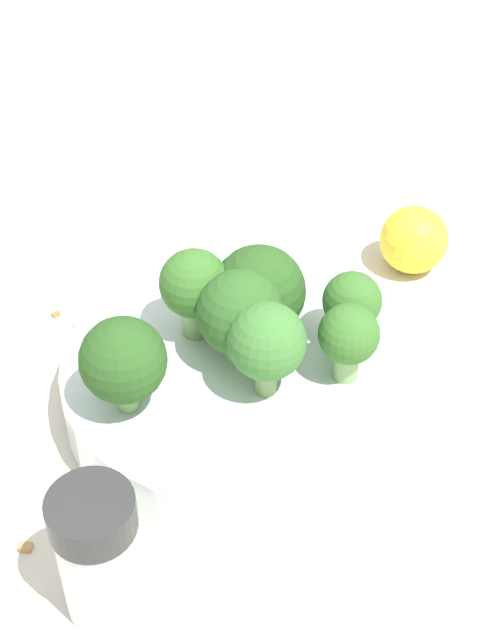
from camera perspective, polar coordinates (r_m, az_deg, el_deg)
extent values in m
plane|color=beige|center=(0.56, 0.00, -5.43)|extent=(3.00, 3.00, 0.00)
cylinder|color=silver|center=(0.54, 0.00, -4.00)|extent=(0.21, 0.21, 0.04)
cylinder|color=#8EB770|center=(0.54, 1.19, 0.23)|extent=(0.02, 0.02, 0.02)
sphere|color=#28511E|center=(0.53, 1.22, 1.86)|extent=(0.06, 0.06, 0.06)
cylinder|color=#84AD66|center=(0.52, 6.84, -2.39)|extent=(0.02, 0.02, 0.03)
sphere|color=#386B28|center=(0.50, 7.01, -0.79)|extent=(0.04, 0.04, 0.04)
cylinder|color=#7A9E5B|center=(0.50, -7.28, -4.40)|extent=(0.01, 0.01, 0.03)
sphere|color=#28511E|center=(0.48, -7.50, -2.56)|extent=(0.05, 0.05, 0.05)
cylinder|color=#84AD66|center=(0.52, 0.23, -1.52)|extent=(0.02, 0.02, 0.03)
sphere|color=#2D5B23|center=(0.50, 0.23, 0.36)|extent=(0.05, 0.05, 0.05)
cylinder|color=#7A9E5B|center=(0.54, -2.88, 0.47)|extent=(0.02, 0.02, 0.03)
sphere|color=#386B28|center=(0.52, -2.96, 2.36)|extent=(0.04, 0.04, 0.04)
cylinder|color=#7A9E5B|center=(0.54, 7.03, -0.25)|extent=(0.02, 0.02, 0.02)
sphere|color=#386B28|center=(0.53, 7.19, 1.23)|extent=(0.04, 0.04, 0.04)
cylinder|color=#7A9E5B|center=(0.50, 1.68, -3.30)|extent=(0.02, 0.02, 0.03)
sphere|color=#3D7533|center=(0.49, 1.73, -1.37)|extent=(0.04, 0.04, 0.04)
cylinder|color=silver|center=(0.45, -8.90, -15.30)|extent=(0.04, 0.04, 0.06)
cylinder|color=#2D2D2D|center=(0.42, -9.50, -12.16)|extent=(0.04, 0.04, 0.02)
sphere|color=yellow|center=(0.66, 11.06, 5.06)|extent=(0.05, 0.05, 0.05)
cube|color=#AD7F4C|center=(0.50, -13.61, -13.83)|extent=(0.01, 0.01, 0.01)
cube|color=#AD7F4C|center=(0.48, -9.50, -16.94)|extent=(0.01, 0.01, 0.01)
cube|color=#AD7F4C|center=(0.61, -10.25, -0.41)|extent=(0.01, 0.01, 0.01)
cube|color=olive|center=(0.63, -11.73, 0.45)|extent=(0.01, 0.01, 0.01)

